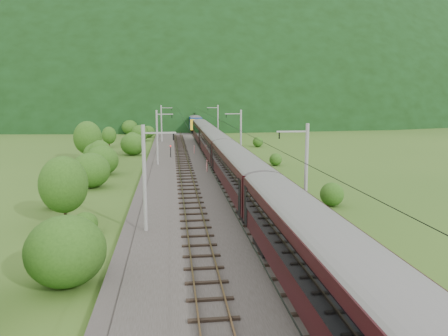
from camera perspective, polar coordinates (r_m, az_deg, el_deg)
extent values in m
plane|color=#305219|center=(34.24, 0.40, -8.25)|extent=(600.00, 600.00, 0.00)
cube|color=#38332D|center=(43.77, -1.28, -4.09)|extent=(14.00, 220.00, 0.30)
cube|color=brown|center=(43.50, -5.38, -3.75)|extent=(0.08, 220.00, 0.15)
cube|color=brown|center=(43.56, -3.49, -3.71)|extent=(0.08, 220.00, 0.15)
cube|color=black|center=(43.56, -4.43, -3.90)|extent=(2.40, 220.00, 0.12)
cube|color=brown|center=(43.88, 0.91, -3.59)|extent=(0.08, 220.00, 0.15)
cube|color=brown|center=(44.10, 2.76, -3.54)|extent=(0.08, 220.00, 0.15)
cube|color=black|center=(44.01, 1.84, -3.74)|extent=(2.40, 220.00, 0.12)
cylinder|color=gray|center=(32.98, -10.35, -1.38)|extent=(0.28, 0.28, 8.00)
cube|color=gray|center=(32.46, -8.40, 4.57)|extent=(2.40, 0.12, 0.12)
cylinder|color=black|center=(32.48, -6.62, 4.07)|extent=(0.10, 0.10, 0.50)
cylinder|color=gray|center=(64.66, -8.73, 3.95)|extent=(0.28, 0.28, 8.00)
cube|color=gray|center=(64.40, -7.73, 6.98)|extent=(2.40, 0.12, 0.12)
cylinder|color=black|center=(64.41, -6.83, 6.74)|extent=(0.10, 0.10, 0.50)
cylinder|color=gray|center=(96.55, -8.17, 5.77)|extent=(0.28, 0.28, 8.00)
cube|color=gray|center=(96.38, -7.50, 7.80)|extent=(2.40, 0.12, 0.12)
cylinder|color=black|center=(96.39, -6.90, 7.63)|extent=(0.10, 0.10, 0.50)
cylinder|color=gray|center=(128.50, -7.89, 6.68)|extent=(0.28, 0.28, 8.00)
cube|color=gray|center=(128.37, -7.38, 8.21)|extent=(2.40, 0.12, 0.12)
cylinder|color=black|center=(128.37, -6.93, 8.08)|extent=(0.10, 0.10, 0.50)
cylinder|color=gray|center=(160.47, -7.72, 7.23)|extent=(0.28, 0.28, 8.00)
cube|color=gray|center=(160.36, -7.31, 8.45)|extent=(2.40, 0.12, 0.12)
cylinder|color=black|center=(160.37, -6.95, 8.35)|extent=(0.10, 0.10, 0.50)
cylinder|color=gray|center=(34.51, 10.67, -0.91)|extent=(0.28, 0.28, 8.00)
cube|color=gray|center=(33.72, 8.90, 4.73)|extent=(2.40, 0.12, 0.12)
cylinder|color=black|center=(33.49, 7.23, 4.23)|extent=(0.10, 0.10, 0.50)
cylinder|color=gray|center=(65.46, 2.21, 4.12)|extent=(0.28, 0.28, 8.00)
cube|color=gray|center=(65.05, 1.18, 7.09)|extent=(2.40, 0.12, 0.12)
cylinder|color=black|center=(64.93, 0.30, 6.82)|extent=(0.10, 0.10, 0.50)
cylinder|color=gray|center=(97.09, -0.80, 5.88)|extent=(0.28, 0.28, 8.00)
cube|color=gray|center=(96.81, -1.52, 7.88)|extent=(2.40, 0.12, 0.12)
cylinder|color=black|center=(96.73, -2.11, 7.70)|extent=(0.10, 0.10, 0.50)
cylinder|color=gray|center=(128.90, -2.33, 6.77)|extent=(0.28, 0.28, 8.00)
cube|color=gray|center=(128.69, -2.88, 8.28)|extent=(2.40, 0.12, 0.12)
cylinder|color=black|center=(128.63, -3.33, 8.14)|extent=(0.10, 0.10, 0.50)
cylinder|color=gray|center=(160.79, -3.26, 7.31)|extent=(0.28, 0.28, 8.00)
cube|color=gray|center=(160.62, -3.71, 8.51)|extent=(2.40, 0.12, 0.12)
cylinder|color=black|center=(160.57, -4.07, 8.40)|extent=(0.10, 0.10, 0.50)
cylinder|color=black|center=(42.51, -4.55, 4.97)|extent=(0.03, 198.00, 0.03)
cylinder|color=black|center=(42.97, 1.88, 5.05)|extent=(0.03, 198.00, 0.03)
ellipsoid|color=black|center=(292.55, -6.17, 7.41)|extent=(504.00, 360.00, 244.00)
ellipsoid|color=black|center=(352.10, -26.34, 6.83)|extent=(336.00, 280.00, 132.00)
cube|color=black|center=(20.91, 12.09, -11.26)|extent=(3.06, 23.19, 3.16)
cylinder|color=slate|center=(20.45, 12.23, -7.53)|extent=(3.06, 23.07, 3.06)
cube|color=black|center=(20.34, 7.93, -10.60)|extent=(0.05, 20.41, 1.21)
cube|color=black|center=(21.32, 16.12, -9.94)|extent=(0.05, 20.41, 1.21)
cube|color=black|center=(28.93, 6.67, -9.51)|extent=(2.32, 3.37, 0.95)
cube|color=black|center=(43.28, 1.89, -0.26)|extent=(3.06, 23.19, 3.16)
cylinder|color=slate|center=(43.06, 1.90, 1.61)|extent=(3.06, 23.07, 3.06)
cube|color=black|center=(43.01, -0.14, 0.20)|extent=(0.05, 20.41, 1.21)
cube|color=black|center=(43.48, 3.91, 0.27)|extent=(0.05, 20.41, 1.21)
cube|color=black|center=(35.91, 3.87, -5.68)|extent=(2.32, 3.37, 0.95)
cube|color=black|center=(51.55, 0.50, -0.99)|extent=(2.32, 3.37, 0.95)
cube|color=black|center=(66.58, -1.24, 3.18)|extent=(3.06, 23.19, 3.16)
cylinder|color=slate|center=(66.44, -1.24, 4.40)|extent=(3.06, 23.07, 3.06)
cube|color=black|center=(66.41, -2.57, 3.48)|extent=(0.05, 20.41, 1.21)
cube|color=black|center=(66.71, 0.09, 3.52)|extent=(0.05, 20.41, 1.21)
cube|color=black|center=(58.86, -0.44, 0.32)|extent=(2.32, 3.37, 0.95)
cube|color=black|center=(74.85, -1.85, 2.29)|extent=(2.32, 3.37, 0.95)
cube|color=black|center=(90.09, -2.74, 4.82)|extent=(3.06, 23.19, 3.16)
cylinder|color=slate|center=(89.99, -2.75, 5.73)|extent=(3.06, 23.07, 3.06)
cube|color=black|center=(89.96, -3.73, 5.05)|extent=(0.05, 20.41, 1.21)
cube|color=black|center=(90.19, -1.76, 5.08)|extent=(0.05, 20.41, 1.21)
cube|color=black|center=(82.24, -2.31, 2.94)|extent=(2.32, 3.37, 0.95)
cube|color=black|center=(98.34, -3.08, 4.01)|extent=(2.32, 3.37, 0.95)
cube|color=navy|center=(123.14, -3.89, 6.07)|extent=(3.06, 18.97, 3.16)
cylinder|color=slate|center=(123.06, -3.90, 6.73)|extent=(3.06, 18.88, 3.06)
cube|color=black|center=(123.04, -4.62, 6.24)|extent=(0.05, 16.70, 1.21)
cube|color=black|center=(123.21, -3.17, 6.26)|extent=(0.05, 16.70, 1.21)
cube|color=black|center=(116.67, -3.70, 4.87)|extent=(2.32, 3.37, 0.95)
cube|color=black|center=(129.89, -4.04, 5.34)|extent=(2.32, 3.37, 0.95)
cube|color=yellow|center=(132.41, -4.11, 6.22)|extent=(3.12, 0.50, 2.85)
cube|color=yellow|center=(113.90, -3.63, 5.69)|extent=(3.12, 0.50, 2.85)
cube|color=black|center=(126.02, -3.98, 7.13)|extent=(0.08, 1.60, 0.95)
cylinder|color=red|center=(76.62, -3.91, 2.45)|extent=(0.16, 0.16, 1.50)
cylinder|color=red|center=(58.66, -2.25, 0.32)|extent=(0.17, 0.17, 1.57)
cylinder|color=black|center=(72.32, -6.98, 2.10)|extent=(0.13, 0.13, 1.82)
sphere|color=red|center=(72.20, -7.00, 2.86)|extent=(0.22, 0.22, 0.22)
ellipsoid|color=#254C14|center=(25.87, -19.96, -10.17)|extent=(4.40, 4.40, 3.96)
ellipsoid|color=#254C14|center=(34.89, -17.68, -6.90)|extent=(1.90, 1.90, 1.71)
ellipsoid|color=#254C14|center=(43.67, -21.07, -3.58)|extent=(2.30, 2.30, 2.07)
ellipsoid|color=#254C14|center=(51.77, -17.05, -0.30)|extent=(4.44, 4.44, 3.99)
ellipsoid|color=#254C14|center=(59.78, -15.65, 0.99)|extent=(4.34, 4.34, 3.91)
ellipsoid|color=#254C14|center=(67.43, -16.30, 1.71)|extent=(3.87, 3.87, 3.49)
ellipsoid|color=#254C14|center=(78.17, -11.80, 3.08)|extent=(4.36, 4.36, 3.92)
ellipsoid|color=#254C14|center=(85.10, -11.22, 3.04)|extent=(2.50, 2.50, 2.25)
ellipsoid|color=#254C14|center=(93.78, -11.89, 3.77)|extent=(3.09, 3.09, 2.78)
ellipsoid|color=#254C14|center=(102.38, -10.88, 4.52)|extent=(4.08, 4.08, 3.67)
ellipsoid|color=#254C14|center=(110.44, -9.90, 4.70)|extent=(3.23, 3.23, 2.91)
ellipsoid|color=#254C14|center=(120.32, -12.21, 5.23)|extent=(4.26, 4.26, 3.83)
ellipsoid|color=#254C14|center=(126.76, -11.19, 5.22)|extent=(3.02, 3.02, 2.72)
cylinder|color=black|center=(38.21, -20.08, -4.59)|extent=(0.24, 0.24, 3.04)
ellipsoid|color=#254C14|center=(37.84, -20.23, -2.03)|extent=(3.90, 3.90, 4.68)
cylinder|color=black|center=(60.73, -15.83, 0.42)|extent=(0.24, 0.24, 2.46)
ellipsoid|color=#254C14|center=(60.53, -15.89, 1.73)|extent=(3.16, 3.16, 3.79)
cylinder|color=black|center=(73.30, -17.30, 2.25)|extent=(0.24, 0.24, 3.46)
ellipsoid|color=#254C14|center=(73.09, -17.37, 3.79)|extent=(4.45, 4.45, 5.34)
cylinder|color=black|center=(91.42, -14.76, 3.35)|extent=(0.24, 0.24, 2.26)
ellipsoid|color=#254C14|center=(91.30, -14.79, 4.15)|extent=(2.90, 2.90, 3.48)
ellipsoid|color=#254C14|center=(42.79, 13.92, -3.50)|extent=(2.26, 2.26, 2.03)
ellipsoid|color=#254C14|center=(65.68, 6.76, 1.04)|extent=(1.87, 1.87, 1.69)
ellipsoid|color=#254C14|center=(88.99, 4.45, 3.35)|extent=(2.09, 2.09, 1.88)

